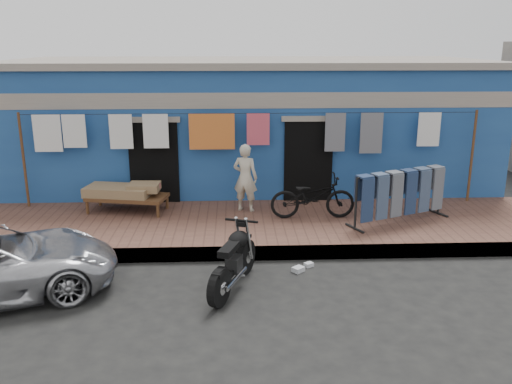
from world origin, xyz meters
The scene contains 13 objects.
ground centered at (0.00, 0.00, 0.00)m, with size 80.00×80.00×0.00m, color black.
sidewalk centered at (0.00, 3.00, 0.12)m, with size 28.00×3.00×0.25m, color brown.
curb centered at (0.00, 1.55, 0.12)m, with size 28.00×0.10×0.25m, color gray.
building centered at (0.00, 6.99, 1.69)m, with size 12.20×5.20×3.36m.
clothesline centered at (-0.56, 4.25, 1.82)m, with size 10.06×0.06×2.10m.
seated_person centered at (-0.16, 3.73, 0.99)m, with size 0.53×0.35×1.47m, color beige.
bicycle centered at (1.23, 3.17, 0.81)m, with size 0.61×1.74×1.12m, color black.
motorcycle centered at (-0.43, 0.39, 0.51)m, with size 1.05×1.67×1.02m, color black, non-canonical shape.
charpoy centered at (-2.71, 3.79, 0.55)m, with size 1.90×1.16×0.60m, color brown, non-canonical shape.
jeans_rack centered at (2.96, 2.85, 0.80)m, with size 2.28×1.36×1.10m, color black, non-canonical shape.
litter_a centered at (0.68, 1.00, 0.04)m, with size 0.19×0.15×0.08m, color silver.
litter_b centered at (0.89, 1.20, 0.04)m, with size 0.15×0.11×0.07m, color silver.
litter_c centered at (-0.31, 0.94, 0.04)m, with size 0.19×0.15×0.08m, color silver.
Camera 1 is at (-0.41, -7.55, 3.83)m, focal length 38.00 mm.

